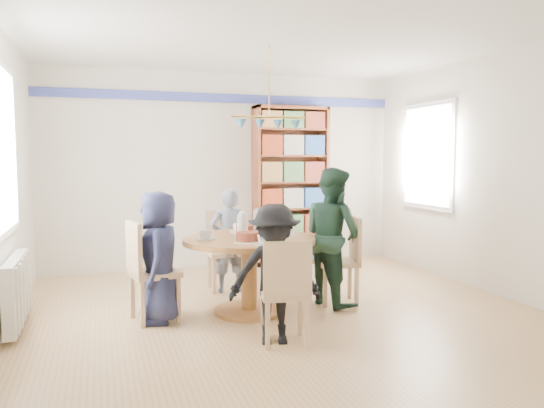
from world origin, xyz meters
name	(u,v)px	position (x,y,z in m)	size (l,w,h in m)	color
ground	(285,314)	(0.00, 0.00, 0.00)	(5.00, 5.00, 0.00)	tan
room_shell	(236,147)	(-0.26, 0.87, 1.65)	(5.00, 5.00, 5.00)	white
radiator	(17,291)	(-2.42, 0.30, 0.35)	(0.12, 1.00, 0.60)	silver
dining_table	(249,257)	(-0.31, 0.16, 0.56)	(1.30, 1.30, 0.75)	#996532
chair_left	(146,267)	(-1.30, 0.18, 0.52)	(0.49, 0.49, 0.94)	#D4AD82
chair_right	(345,256)	(0.74, 0.19, 0.50)	(0.49, 0.49, 0.91)	#D4AD82
chair_far	(225,246)	(-0.32, 1.20, 0.50)	(0.42, 0.42, 0.91)	#D4AD82
chair_near	(286,287)	(-0.28, -0.83, 0.48)	(0.45, 0.45, 0.87)	#D4AD82
person_left	(159,257)	(-1.19, 0.14, 0.61)	(0.60, 0.39, 1.22)	#1C203E
person_right	(333,236)	(0.60, 0.20, 0.71)	(0.69, 0.54, 1.43)	#172F23
person_far	(229,240)	(-0.31, 1.03, 0.59)	(0.43, 0.28, 1.19)	gray
person_near	(274,274)	(-0.35, -0.73, 0.58)	(0.75, 0.43, 1.15)	black
bookshelf	(291,187)	(0.92, 2.34, 1.11)	(1.07, 0.32, 2.25)	brown
tableware	(246,231)	(-0.34, 0.19, 0.81)	(1.05, 1.05, 0.27)	white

